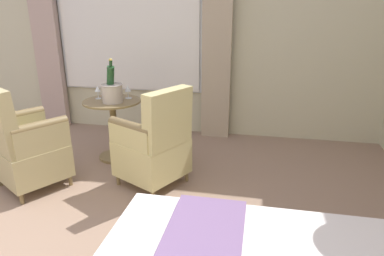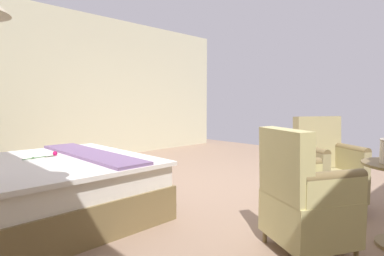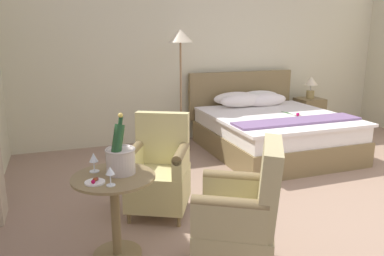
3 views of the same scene
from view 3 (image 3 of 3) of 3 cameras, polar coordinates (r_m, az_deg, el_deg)
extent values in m
plane|color=#957963|center=(3.90, 22.90, -12.83)|extent=(7.96, 7.96, 0.00)
cube|color=beige|center=(6.29, 3.34, 11.93)|extent=(6.49, 0.12, 2.92)
cube|color=olive|center=(5.61, 12.24, -2.01)|extent=(1.77, 2.02, 0.34)
cube|color=white|center=(5.55, 12.39, 0.68)|extent=(1.72, 1.96, 0.21)
cube|color=white|center=(5.47, 12.79, 1.79)|extent=(1.81, 1.90, 0.04)
cube|color=slate|center=(5.07, 15.80, 1.04)|extent=(1.77, 0.36, 0.03)
cube|color=olive|center=(6.39, 7.52, 5.15)|extent=(1.86, 0.08, 0.76)
ellipsoid|color=white|center=(6.12, 6.59, 4.52)|extent=(0.75, 0.25, 0.22)
ellipsoid|color=white|center=(6.32, 10.06, 4.70)|extent=(0.75, 0.25, 0.22)
ellipsoid|color=white|center=(5.90, 7.67, 4.16)|extent=(0.75, 0.25, 0.22)
ellipsoid|color=white|center=(6.11, 11.22, 4.20)|extent=(0.76, 0.26, 0.22)
cylinder|color=#2D6628|center=(5.53, 14.63, 2.15)|extent=(0.06, 0.33, 0.01)
sphere|color=#B20F4C|center=(5.41, 15.82, 2.01)|extent=(0.05, 0.05, 0.05)
ellipsoid|color=#33702D|center=(5.58, 14.30, 2.33)|extent=(0.05, 0.05, 0.01)
cube|color=white|center=(5.47, 15.74, 1.97)|extent=(0.10, 0.12, 0.00)
cube|color=olive|center=(6.92, 17.34, 1.85)|extent=(0.43, 0.40, 0.61)
sphere|color=olive|center=(7.03, 18.91, 3.03)|extent=(0.02, 0.02, 0.02)
cylinder|color=olive|center=(6.86, 17.57, 4.89)|extent=(0.14, 0.14, 0.14)
cylinder|color=#B7B2A8|center=(6.84, 17.64, 5.87)|extent=(0.02, 0.02, 0.10)
cone|color=beige|center=(6.82, 17.72, 6.87)|extent=(0.23, 0.23, 0.14)
cylinder|color=#96704B|center=(5.69, -1.65, -3.07)|extent=(0.28, 0.28, 0.03)
cylinder|color=#96704B|center=(5.51, -1.71, 4.82)|extent=(0.03, 0.03, 1.55)
cone|color=beige|center=(5.44, -1.78, 13.92)|extent=(0.36, 0.36, 0.19)
cylinder|color=olive|center=(3.15, -11.26, -18.33)|extent=(0.38, 0.38, 0.03)
cylinder|color=olive|center=(3.00, -11.55, -13.32)|extent=(0.07, 0.07, 0.65)
cylinder|color=olive|center=(2.86, -11.88, -7.35)|extent=(0.62, 0.62, 0.02)
cylinder|color=#BDB2A7|center=(2.88, -10.81, -5.01)|extent=(0.22, 0.22, 0.19)
torus|color=#BDB2A7|center=(2.85, -10.90, -3.23)|extent=(0.23, 0.23, 0.02)
cylinder|color=white|center=(2.85, -10.88, -3.62)|extent=(0.19, 0.19, 0.03)
cylinder|color=#1E4723|center=(2.81, -11.30, -2.29)|extent=(0.14, 0.13, 0.30)
cylinder|color=#193D1E|center=(2.81, -10.82, 1.25)|extent=(0.05, 0.04, 0.08)
sphere|color=gold|center=(2.80, -10.85, 1.92)|extent=(0.04, 0.04, 0.04)
cylinder|color=white|center=(2.98, -14.64, -6.40)|extent=(0.07, 0.07, 0.01)
cylinder|color=white|center=(2.96, -14.69, -5.66)|extent=(0.01, 0.01, 0.08)
cone|color=white|center=(2.94, -14.78, -4.34)|extent=(0.07, 0.07, 0.07)
cylinder|color=white|center=(2.69, -12.26, -8.50)|extent=(0.06, 0.06, 0.01)
cylinder|color=white|center=(2.67, -12.31, -7.67)|extent=(0.01, 0.01, 0.08)
cone|color=white|center=(2.65, -12.38, -6.33)|extent=(0.06, 0.06, 0.06)
cylinder|color=white|center=(2.76, -14.59, -8.01)|extent=(0.14, 0.14, 0.01)
sphere|color=brown|center=(2.76, -14.33, -7.53)|extent=(0.03, 0.03, 0.03)
sphere|color=#A50A37|center=(2.72, -14.83, -7.92)|extent=(0.03, 0.03, 0.03)
sphere|color=maroon|center=(2.75, -14.62, -7.63)|extent=(0.03, 0.03, 0.03)
cylinder|color=olive|center=(3.58, -9.60, -13.35)|extent=(0.04, 0.04, 0.10)
cylinder|color=olive|center=(3.49, -2.01, -13.99)|extent=(0.04, 0.04, 0.10)
cylinder|color=olive|center=(3.99, -7.64, -10.34)|extent=(0.04, 0.04, 0.10)
cylinder|color=olive|center=(3.90, -0.87, -10.80)|extent=(0.04, 0.04, 0.10)
cube|color=#C9BE7E|center=(3.64, -5.11, -8.92)|extent=(0.74, 0.74, 0.34)
cube|color=#C9BE7E|center=(3.70, -4.51, -1.50)|extent=(0.52, 0.36, 0.51)
cube|color=#C9BE7E|center=(3.58, -8.78, -4.87)|extent=(0.31, 0.49, 0.19)
cylinder|color=olive|center=(3.55, -8.84, -3.40)|extent=(0.31, 0.49, 0.09)
cube|color=#C9BE7E|center=(3.48, -1.67, -5.23)|extent=(0.31, 0.49, 0.19)
cylinder|color=olive|center=(3.45, -1.68, -3.73)|extent=(0.31, 0.49, 0.09)
cylinder|color=olive|center=(3.15, 2.45, -17.28)|extent=(0.04, 0.04, 0.10)
cylinder|color=olive|center=(3.13, 11.19, -17.84)|extent=(0.04, 0.04, 0.10)
cube|color=tan|center=(2.82, 6.50, -16.67)|extent=(0.76, 0.77, 0.31)
cube|color=tan|center=(2.61, 11.61, -8.52)|extent=(0.41, 0.55, 0.59)
cube|color=tan|center=(2.90, 6.66, -9.65)|extent=(0.47, 0.33, 0.24)
cylinder|color=olive|center=(2.86, 6.72, -7.45)|extent=(0.47, 0.33, 0.09)
cube|color=tan|center=(2.48, 5.73, -13.97)|extent=(0.47, 0.33, 0.24)
cylinder|color=olive|center=(2.43, 5.80, -11.47)|extent=(0.47, 0.33, 0.09)
camera|label=1|loc=(5.59, 21.74, 12.12)|focal=32.00mm
camera|label=2|loc=(5.46, -21.41, 7.35)|focal=28.00mm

